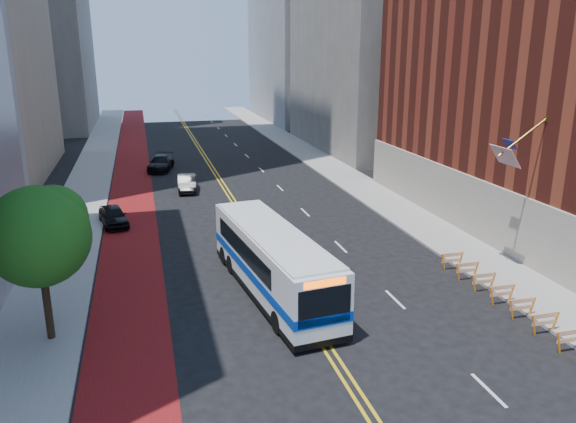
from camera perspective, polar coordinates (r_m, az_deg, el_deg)
The scene contains 13 objects.
ground at distance 22.44m, azimuth 6.03°, elevation -16.57°, with size 160.00×160.00×0.00m, color black.
sidewalk_left at distance 49.30m, azimuth -20.13°, elevation 1.15°, with size 4.00×140.00×0.15m, color gray.
sidewalk_right at distance 52.57m, azimuth 6.83°, elevation 2.95°, with size 4.00×140.00×0.15m, color gray.
bus_lane_paint at distance 49.07m, azimuth -15.60°, elevation 1.40°, with size 3.60×140.00×0.01m, color #600F0D.
center_line_inner at distance 49.52m, azimuth -6.42°, elevation 2.04°, with size 0.14×140.00×0.01m, color gold.
center_line_outer at distance 49.57m, azimuth -6.01°, elevation 2.07°, with size 0.14×140.00×0.01m, color gold.
lane_dashes at distance 58.04m, azimuth -2.72°, elevation 4.25°, with size 0.14×98.20×0.01m.
construction_barriers at distance 29.06m, azimuth 21.78°, elevation -8.17°, with size 1.42×10.91×1.00m.
street_tree at distance 25.03m, azimuth -23.93°, elevation -1.93°, with size 4.20×4.20×6.70m.
transit_bus at distance 28.56m, azimuth -1.64°, elevation -4.98°, with size 4.15×12.59×3.40m.
car_a at distance 41.56m, azimuth -17.33°, elevation -0.41°, with size 1.65×4.10×1.40m, color black.
car_b at distance 50.04m, azimuth -10.24°, elevation 2.87°, with size 1.50×4.31×1.42m, color black.
car_c at distance 59.11m, azimuth -12.78°, elevation 4.83°, with size 2.12×5.21×1.51m, color black.
Camera 1 is at (-6.94, -17.53, 12.16)m, focal length 35.00 mm.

